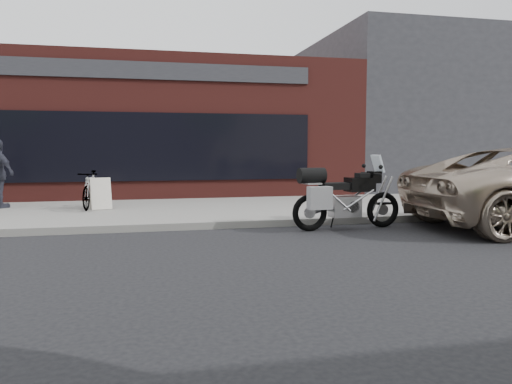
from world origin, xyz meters
name	(u,v)px	position (x,y,z in m)	size (l,w,h in m)	color
ground	(310,276)	(0.00, 0.00, 0.00)	(120.00, 120.00, 0.00)	black
near_sidewalk	(223,208)	(0.00, 7.00, 0.07)	(44.00, 6.00, 0.15)	gray
storefront	(143,133)	(-2.00, 13.98, 2.25)	(14.00, 10.07, 4.50)	maroon
neighbour_building	(421,118)	(10.00, 14.00, 3.00)	(10.00, 10.00, 6.00)	#2A2A2F
motorcycle	(341,197)	(1.84, 3.41, 0.66)	(2.42, 0.90, 1.53)	black
bicycle_rear	(91,190)	(-3.33, 6.93, 0.63)	(0.45, 1.59, 0.95)	gray
sandwich_sign	(100,193)	(-3.11, 6.87, 0.54)	(0.57, 0.54, 0.78)	white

